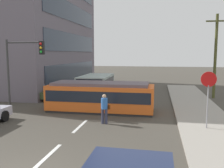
{
  "coord_description": "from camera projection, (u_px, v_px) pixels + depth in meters",
  "views": [
    {
      "loc": [
        4.09,
        -6.4,
        3.9
      ],
      "look_at": [
        1.36,
        8.06,
        2.08
      ],
      "focal_mm": 39.42,
      "sensor_mm": 36.0,
      "label": 1
    }
  ],
  "objects": [
    {
      "name": "sidewalk_curb_right",
      "position": [
        213.0,
        132.0,
        12.07
      ],
      "size": [
        3.2,
        36.0,
        0.14
      ],
      "primitive_type": "cube",
      "color": "gray",
      "rests_on": "ground"
    },
    {
      "name": "parked_sedan_far",
      "position": [
        53.0,
        91.0,
        21.64
      ],
      "size": [
        2.08,
        4.04,
        1.19
      ],
      "color": "#3E5432",
      "rests_on": "ground"
    },
    {
      "name": "lane_stripe_4",
      "position": [
        122.0,
        87.0,
        28.64
      ],
      "size": [
        0.16,
        2.4,
        0.01
      ],
      "primitive_type": "cube",
      "color": "silver",
      "rests_on": "ground"
    },
    {
      "name": "city_bus",
      "position": [
        96.0,
        84.0,
        22.75
      ],
      "size": [
        2.64,
        5.31,
        1.92
      ],
      "color": "#A3B5AE",
      "rests_on": "ground"
    },
    {
      "name": "ground_plane",
      "position": [
        98.0,
        110.0,
        17.23
      ],
      "size": [
        120.0,
        120.0,
        0.0
      ],
      "primitive_type": "plane",
      "color": "#433F37"
    },
    {
      "name": "corner_building",
      "position": [
        9.0,
        18.0,
        28.57
      ],
      "size": [
        15.83,
        17.62,
        16.0
      ],
      "color": "slate",
      "rests_on": "ground"
    },
    {
      "name": "pedestrian_crossing",
      "position": [
        104.0,
        107.0,
        13.68
      ],
      "size": [
        0.51,
        0.36,
        1.67
      ],
      "color": "#34354C",
      "rests_on": "ground"
    },
    {
      "name": "traffic_light_mast",
      "position": [
        22.0,
        62.0,
        15.93
      ],
      "size": [
        2.66,
        0.33,
        4.82
      ],
      "color": "#333333",
      "rests_on": "ground"
    },
    {
      "name": "streetcar_tram",
      "position": [
        101.0,
        96.0,
        16.76
      ],
      "size": [
        7.17,
        2.56,
        1.98
      ],
      "color": "orange",
      "rests_on": "ground"
    },
    {
      "name": "stop_sign",
      "position": [
        208.0,
        88.0,
        12.27
      ],
      "size": [
        0.76,
        0.07,
        2.88
      ],
      "color": "gray",
      "rests_on": "sidewalk_curb_right"
    },
    {
      "name": "lane_stripe_3",
      "position": [
        113.0,
        96.0,
        22.79
      ],
      "size": [
        0.16,
        2.4,
        0.01
      ],
      "primitive_type": "cube",
      "color": "silver",
      "rests_on": "ground"
    },
    {
      "name": "utility_pole_mid",
      "position": [
        215.0,
        55.0,
        21.33
      ],
      "size": [
        1.8,
        0.24,
        7.28
      ],
      "color": "#4A4C25",
      "rests_on": "ground"
    },
    {
      "name": "lane_stripe_1",
      "position": [
        48.0,
        156.0,
        9.42
      ],
      "size": [
        0.16,
        2.4,
        0.01
      ],
      "primitive_type": "cube",
      "color": "silver",
      "rests_on": "ground"
    },
    {
      "name": "lane_stripe_2",
      "position": [
        80.0,
        126.0,
        13.33
      ],
      "size": [
        0.16,
        2.4,
        0.01
      ],
      "primitive_type": "cube",
      "color": "silver",
      "rests_on": "ground"
    }
  ]
}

